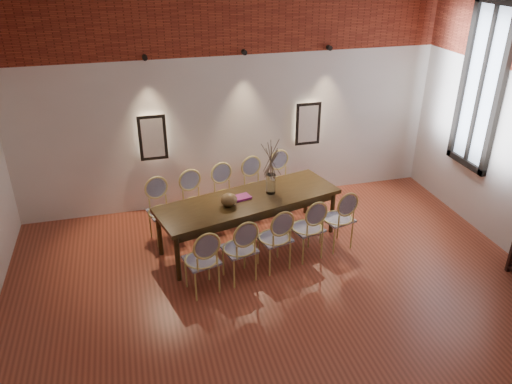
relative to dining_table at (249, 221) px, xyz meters
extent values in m
cube|color=brown|center=(0.08, -2.05, -0.39)|extent=(7.00, 7.00, 0.02)
cube|color=silver|center=(0.08, 1.50, 1.62)|extent=(7.00, 0.10, 4.00)
cube|color=maroon|center=(0.08, 1.43, 2.88)|extent=(7.00, 0.02, 1.50)
cube|color=#FFEAC6|center=(-1.22, 1.40, 0.93)|extent=(0.36, 0.06, 0.66)
cube|color=#FFEAC6|center=(1.38, 1.40, 0.93)|extent=(0.36, 0.06, 0.66)
cylinder|color=black|center=(-1.22, 1.37, 2.17)|extent=(0.08, 0.10, 0.08)
cylinder|color=black|center=(0.28, 1.37, 2.17)|extent=(0.08, 0.10, 0.08)
cylinder|color=black|center=(1.68, 1.37, 2.17)|extent=(0.08, 0.10, 0.08)
cube|color=silver|center=(3.54, -0.05, 1.77)|extent=(0.02, 0.78, 2.38)
cube|color=black|center=(3.52, -0.05, 1.77)|extent=(0.08, 0.90, 2.50)
cube|color=black|center=(3.52, -0.05, 1.77)|extent=(0.06, 0.06, 2.40)
cube|color=#352510|center=(0.00, 0.00, 0.00)|extent=(2.82, 1.51, 0.75)
cylinder|color=silver|center=(0.35, 0.09, 0.53)|extent=(0.14, 0.14, 0.30)
ellipsoid|color=brown|center=(-0.32, -0.13, 0.46)|extent=(0.24, 0.24, 0.18)
cube|color=#84206B|center=(-0.11, 0.03, 0.39)|extent=(0.30, 0.24, 0.03)
camera|label=1|loc=(-1.54, -6.20, 3.71)|focal=35.00mm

